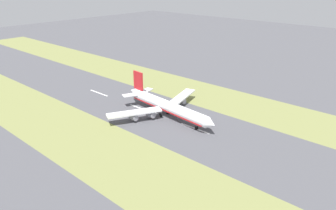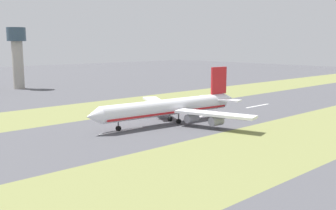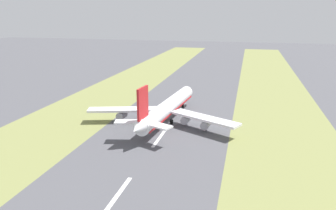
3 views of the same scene
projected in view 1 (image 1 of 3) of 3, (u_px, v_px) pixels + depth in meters
name	position (u px, v px, depth m)	size (l,w,h in m)	color
ground_plane	(163.00, 117.00, 180.13)	(800.00, 800.00, 0.00)	#4C4C51
grass_median_west	(211.00, 96.00, 211.21)	(40.00, 600.00, 0.01)	olive
grass_median_east	(97.00, 146.00, 149.06)	(40.00, 600.00, 0.01)	olive
centreline_dash_near	(99.00, 93.00, 216.18)	(1.20, 18.00, 0.01)	silver
centreline_dash_mid	(141.00, 108.00, 191.37)	(1.20, 18.00, 0.01)	silver
centreline_dash_far	(195.00, 128.00, 166.56)	(1.20, 18.00, 0.01)	silver
airplane_main_jet	(166.00, 106.00, 179.17)	(63.83, 67.22, 20.20)	white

